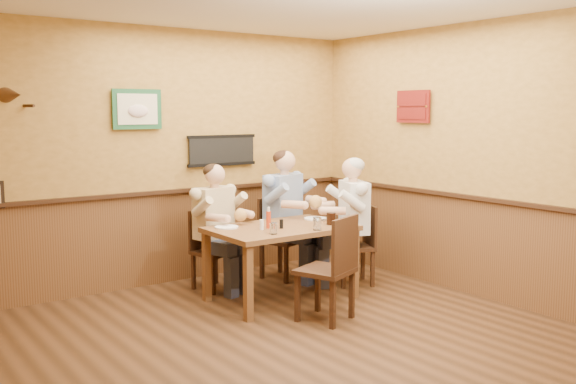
% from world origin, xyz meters
% --- Properties ---
extents(room, '(5.02, 5.03, 2.81)m').
position_xyz_m(room, '(0.14, 0.17, 1.69)').
color(room, '#341F0F').
rests_on(room, ground).
extents(dining_table, '(1.40, 0.90, 0.75)m').
position_xyz_m(dining_table, '(0.77, 1.21, 0.66)').
color(dining_table, brown).
rests_on(dining_table, ground).
extents(chair_back_left, '(0.47, 0.47, 0.85)m').
position_xyz_m(chair_back_left, '(0.40, 1.93, 0.42)').
color(chair_back_left, '#361F11').
rests_on(chair_back_left, ground).
extents(chair_back_right, '(0.53, 0.53, 0.92)m').
position_xyz_m(chair_back_right, '(1.27, 1.88, 0.46)').
color(chair_back_right, '#361F11').
rests_on(chair_back_right, ground).
extents(chair_right_end, '(0.53, 0.53, 0.88)m').
position_xyz_m(chair_right_end, '(1.75, 1.21, 0.44)').
color(chair_right_end, '#361F11').
rests_on(chair_right_end, ground).
extents(chair_near_side, '(0.58, 0.58, 0.97)m').
position_xyz_m(chair_near_side, '(0.71, 0.44, 0.49)').
color(chair_near_side, '#361F11').
rests_on(chair_near_side, ground).
extents(diner_tan_shirt, '(0.66, 0.66, 1.21)m').
position_xyz_m(diner_tan_shirt, '(0.40, 1.93, 0.61)').
color(diner_tan_shirt, beige).
rests_on(diner_tan_shirt, ground).
extents(diner_blue_polo, '(0.76, 0.76, 1.31)m').
position_xyz_m(diner_blue_polo, '(1.27, 1.88, 0.66)').
color(diner_blue_polo, '#798EB6').
rests_on(diner_blue_polo, ground).
extents(diner_white_elder, '(0.76, 0.76, 1.26)m').
position_xyz_m(diner_white_elder, '(1.75, 1.21, 0.63)').
color(diner_white_elder, silver).
rests_on(diner_white_elder, ground).
extents(water_glass_left, '(0.09, 0.09, 0.11)m').
position_xyz_m(water_glass_left, '(0.48, 0.92, 0.80)').
color(water_glass_left, silver).
rests_on(water_glass_left, dining_table).
extents(water_glass_mid, '(0.10, 0.10, 0.13)m').
position_xyz_m(water_glass_mid, '(0.94, 0.84, 0.81)').
color(water_glass_mid, white).
rests_on(water_glass_mid, dining_table).
extents(cola_tumbler, '(0.12, 0.12, 0.12)m').
position_xyz_m(cola_tumbler, '(1.24, 1.00, 0.81)').
color(cola_tumbler, black).
rests_on(cola_tumbler, dining_table).
extents(hot_sauce_bottle, '(0.05, 0.05, 0.19)m').
position_xyz_m(hot_sauce_bottle, '(0.61, 1.20, 0.85)').
color(hot_sauce_bottle, red).
rests_on(hot_sauce_bottle, dining_table).
extents(salt_shaker, '(0.05, 0.05, 0.10)m').
position_xyz_m(salt_shaker, '(0.51, 1.17, 0.80)').
color(salt_shaker, white).
rests_on(salt_shaker, dining_table).
extents(pepper_shaker, '(0.04, 0.04, 0.09)m').
position_xyz_m(pepper_shaker, '(0.71, 1.11, 0.80)').
color(pepper_shaker, black).
rests_on(pepper_shaker, dining_table).
extents(plate_far_left, '(0.25, 0.25, 0.02)m').
position_xyz_m(plate_far_left, '(0.28, 1.46, 0.76)').
color(plate_far_left, white).
rests_on(plate_far_left, dining_table).
extents(plate_far_right, '(0.25, 0.25, 0.02)m').
position_xyz_m(plate_far_right, '(1.31, 1.35, 0.76)').
color(plate_far_right, white).
rests_on(plate_far_right, dining_table).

